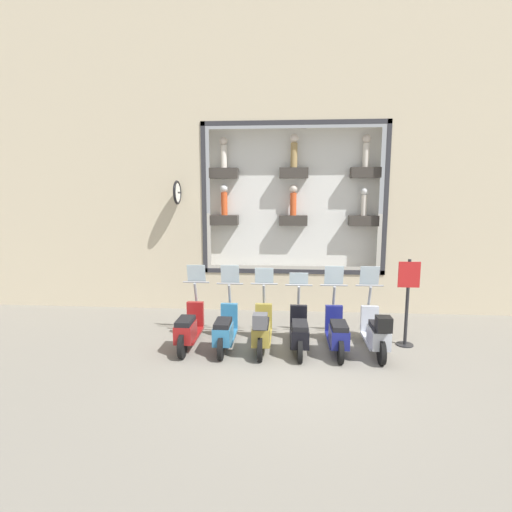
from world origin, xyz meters
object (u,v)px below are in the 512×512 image
scooter_silver_0 (376,332)px  scooter_teal_4 (225,330)px  shop_sign_post (407,299)px  scooter_navy_1 (337,332)px  scooter_black_2 (299,332)px  scooter_red_5 (189,328)px  scooter_olive_3 (262,329)px

scooter_silver_0 → scooter_teal_4: scooter_silver_0 is taller
shop_sign_post → scooter_navy_1: bearing=107.7°
scooter_black_2 → scooter_red_5: scooter_red_5 is taller
scooter_black_2 → scooter_red_5: 2.33m
scooter_teal_4 → scooter_olive_3: bearing=-94.6°
scooter_navy_1 → scooter_teal_4: 2.33m
scooter_teal_4 → scooter_navy_1: bearing=-90.0°
scooter_teal_4 → shop_sign_post: shop_sign_post is taller
scooter_navy_1 → scooter_olive_3: size_ratio=1.00×
scooter_red_5 → scooter_black_2: bearing=-90.2°
scooter_red_5 → shop_sign_post: (0.48, -4.64, 0.60)m
scooter_black_2 → scooter_olive_3: size_ratio=1.00×
scooter_navy_1 → shop_sign_post: 1.71m
scooter_teal_4 → scooter_red_5: (0.00, 0.78, 0.01)m
scooter_black_2 → scooter_olive_3: scooter_olive_3 is taller
scooter_teal_4 → scooter_red_5: scooter_teal_4 is taller
scooter_navy_1 → scooter_red_5: bearing=90.0°
scooter_silver_0 → scooter_red_5: scooter_silver_0 is taller
scooter_black_2 → shop_sign_post: size_ratio=0.95×
scooter_olive_3 → scooter_navy_1: bearing=-87.7°
scooter_silver_0 → scooter_navy_1: bearing=85.5°
scooter_black_2 → scooter_olive_3: 0.78m
scooter_olive_3 → scooter_red_5: (0.07, 1.56, -0.03)m
scooter_black_2 → shop_sign_post: shop_sign_post is taller
scooter_black_2 → scooter_red_5: bearing=89.8°
scooter_navy_1 → scooter_olive_3: (-0.06, 1.56, 0.04)m
scooter_teal_4 → shop_sign_post: 3.94m
scooter_teal_4 → scooter_black_2: bearing=-90.2°
scooter_red_5 → scooter_olive_3: bearing=-92.4°
scooter_black_2 → scooter_teal_4: 1.56m
scooter_silver_0 → scooter_black_2: scooter_silver_0 is taller
scooter_silver_0 → scooter_black_2: 1.56m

